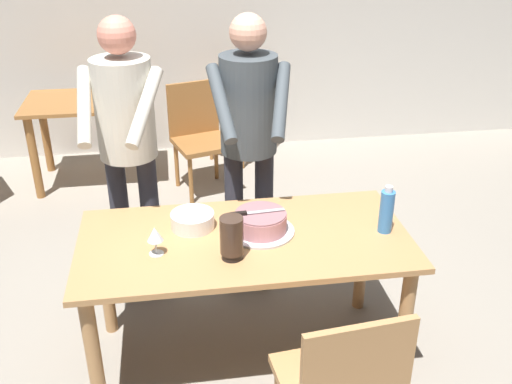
% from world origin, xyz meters
% --- Properties ---
extents(ground_plane, '(14.00, 14.00, 0.00)m').
position_xyz_m(ground_plane, '(0.00, 0.00, 0.00)').
color(ground_plane, gray).
extents(back_wall, '(10.00, 0.12, 2.70)m').
position_xyz_m(back_wall, '(0.00, 3.12, 1.35)').
color(back_wall, silver).
rests_on(back_wall, ground_plane).
extents(main_dining_table, '(1.63, 0.80, 0.75)m').
position_xyz_m(main_dining_table, '(0.00, 0.00, 0.64)').
color(main_dining_table, tan).
rests_on(main_dining_table, ground_plane).
extents(cake_on_platter, '(0.34, 0.34, 0.11)m').
position_xyz_m(cake_on_platter, '(0.09, 0.04, 0.80)').
color(cake_on_platter, silver).
rests_on(cake_on_platter, main_dining_table).
extents(cake_knife, '(0.27, 0.04, 0.02)m').
position_xyz_m(cake_knife, '(0.01, 0.03, 0.87)').
color(cake_knife, silver).
rests_on(cake_knife, cake_on_platter).
extents(plate_stack, '(0.22, 0.22, 0.08)m').
position_xyz_m(plate_stack, '(-0.25, 0.14, 0.79)').
color(plate_stack, white).
rests_on(plate_stack, main_dining_table).
extents(wine_glass_near, '(0.08, 0.08, 0.14)m').
position_xyz_m(wine_glass_near, '(-0.43, -0.09, 0.85)').
color(wine_glass_near, silver).
rests_on(wine_glass_near, main_dining_table).
extents(water_bottle, '(0.07, 0.07, 0.25)m').
position_xyz_m(water_bottle, '(0.70, -0.04, 0.86)').
color(water_bottle, '#387AC6').
rests_on(water_bottle, main_dining_table).
extents(hurricane_lamp, '(0.11, 0.11, 0.21)m').
position_xyz_m(hurricane_lamp, '(-0.08, -0.17, 0.86)').
color(hurricane_lamp, black).
rests_on(hurricane_lamp, main_dining_table).
extents(person_cutting_cake, '(0.47, 0.56, 1.72)m').
position_xyz_m(person_cutting_cake, '(0.11, 0.61, 1.08)').
color(person_cutting_cake, '#2D2D38').
rests_on(person_cutting_cake, ground_plane).
extents(person_standing_beside, '(0.46, 0.57, 1.72)m').
position_xyz_m(person_standing_beside, '(-0.57, 0.64, 1.08)').
color(person_standing_beside, '#2D2D38').
rests_on(person_standing_beside, ground_plane).
extents(background_table, '(1.00, 0.70, 0.74)m').
position_xyz_m(background_table, '(-1.02, 2.42, 0.58)').
color(background_table, '#9E6633').
rests_on(background_table, ground_plane).
extents(background_chair_1, '(0.62, 0.62, 0.90)m').
position_xyz_m(background_chair_1, '(0.36, 2.68, 0.49)').
color(background_chair_1, '#9E6633').
rests_on(background_chair_1, ground_plane).
extents(background_chair_2, '(0.55, 0.55, 0.90)m').
position_xyz_m(background_chair_2, '(-0.09, 2.14, 0.49)').
color(background_chair_2, '#9E6633').
rests_on(background_chair_2, ground_plane).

